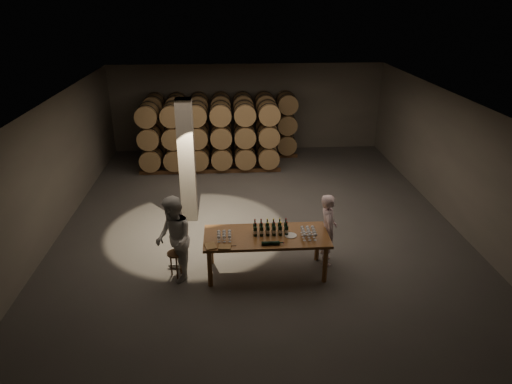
{
  "coord_description": "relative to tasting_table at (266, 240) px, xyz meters",
  "views": [
    {
      "loc": [
        -0.75,
        -10.79,
        5.53
      ],
      "look_at": [
        -0.1,
        -0.7,
        1.1
      ],
      "focal_mm": 32.0,
      "sensor_mm": 36.0,
      "label": 1
    }
  ],
  "objects": [
    {
      "name": "bottle_cluster",
      "position": [
        0.09,
        0.06,
        0.22
      ],
      "size": [
        0.73,
        0.23,
        0.31
      ],
      "color": "black",
      "rests_on": "tasting_table"
    },
    {
      "name": "glass_cluster_right",
      "position": [
        0.87,
        -0.1,
        0.22
      ],
      "size": [
        0.3,
        0.41,
        0.16
      ],
      "color": "silver",
      "rests_on": "tasting_table"
    },
    {
      "name": "plate",
      "position": [
        0.5,
        -0.06,
        0.11
      ],
      "size": [
        0.25,
        0.25,
        0.01
      ],
      "primitive_type": "cylinder",
      "color": "white",
      "rests_on": "tasting_table"
    },
    {
      "name": "notebook_near",
      "position": [
        -0.87,
        -0.45,
        0.12
      ],
      "size": [
        0.26,
        0.21,
        0.03
      ],
      "primitive_type": "cube",
      "rotation": [
        0.0,
        0.0,
        -0.08
      ],
      "color": "olive",
      "rests_on": "tasting_table"
    },
    {
      "name": "pen",
      "position": [
        -0.71,
        -0.4,
        0.11
      ],
      "size": [
        0.13,
        0.02,
        0.01
      ],
      "primitive_type": "cylinder",
      "rotation": [
        0.0,
        1.57,
        0.05
      ],
      "color": "black",
      "rests_on": "tasting_table"
    },
    {
      "name": "person_woman",
      "position": [
        -1.9,
        -0.08,
        0.12
      ],
      "size": [
        0.94,
        1.07,
        1.84
      ],
      "primitive_type": "imported",
      "rotation": [
        0.0,
        0.0,
        -1.25
      ],
      "color": "silver",
      "rests_on": "ground"
    },
    {
      "name": "stool",
      "position": [
        -1.9,
        -0.03,
        -0.33
      ],
      "size": [
        0.34,
        0.34,
        0.57
      ],
      "rotation": [
        0.0,
        0.0,
        0.22
      ],
      "color": "brown",
      "rests_on": "ground"
    },
    {
      "name": "barrel_stack_front",
      "position": [
        -1.35,
        6.3,
        0.4
      ],
      "size": [
        4.7,
        0.95,
        2.31
      ],
      "color": "brown",
      "rests_on": "ground"
    },
    {
      "name": "notebook_corner",
      "position": [
        -1.15,
        -0.39,
        0.12
      ],
      "size": [
        0.28,
        0.32,
        0.02
      ],
      "primitive_type": "cube",
      "rotation": [
        0.0,
        0.0,
        0.26
      ],
      "color": "olive",
      "rests_on": "tasting_table"
    },
    {
      "name": "lying_bottles",
      "position": [
        0.06,
        -0.4,
        0.14
      ],
      "size": [
        0.46,
        0.08,
        0.08
      ],
      "color": "black",
      "rests_on": "tasting_table"
    },
    {
      "name": "glass_cluster_left",
      "position": [
        -0.87,
        -0.11,
        0.22
      ],
      "size": [
        0.3,
        0.3,
        0.15
      ],
      "color": "silver",
      "rests_on": "tasting_table"
    },
    {
      "name": "room",
      "position": [
        -1.8,
        2.7,
        0.8
      ],
      "size": [
        12.0,
        12.0,
        12.0
      ],
      "color": "#514F4C",
      "rests_on": "ground"
    },
    {
      "name": "person_man",
      "position": [
        1.37,
        0.33,
        0.02
      ],
      "size": [
        0.43,
        0.62,
        1.63
      ],
      "primitive_type": "imported",
      "rotation": [
        0.0,
        0.0,
        1.5
      ],
      "color": "white",
      "rests_on": "ground"
    },
    {
      "name": "tasting_table",
      "position": [
        0.0,
        0.0,
        0.0
      ],
      "size": [
        2.6,
        1.1,
        0.9
      ],
      "color": "brown",
      "rests_on": "ground"
    },
    {
      "name": "barrel_stack_back",
      "position": [
        -0.96,
        7.7,
        0.4
      ],
      "size": [
        5.48,
        0.95,
        2.31
      ],
      "color": "brown",
      "rests_on": "ground"
    }
  ]
}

